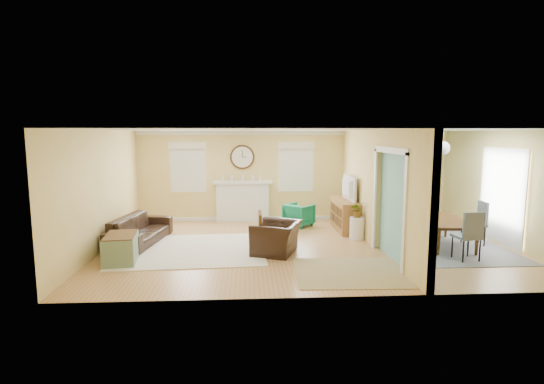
% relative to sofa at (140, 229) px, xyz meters
% --- Properties ---
extents(floor, '(9.00, 9.00, 0.00)m').
position_rel_sofa_xyz_m(floor, '(3.85, -0.53, -0.32)').
color(floor, '#A97546').
rests_on(floor, ground).
extents(wall_back, '(9.00, 0.02, 2.60)m').
position_rel_sofa_xyz_m(wall_back, '(3.85, 2.47, 0.98)').
color(wall_back, '#D3BA69').
rests_on(wall_back, ground).
extents(wall_front, '(9.00, 0.02, 2.60)m').
position_rel_sofa_xyz_m(wall_front, '(3.85, -3.53, 0.98)').
color(wall_front, '#D3BA69').
rests_on(wall_front, ground).
extents(wall_left, '(0.02, 6.00, 2.60)m').
position_rel_sofa_xyz_m(wall_left, '(-0.65, -0.53, 0.98)').
color(wall_left, '#D3BA69').
rests_on(wall_left, ground).
extents(wall_right, '(0.02, 6.00, 2.60)m').
position_rel_sofa_xyz_m(wall_right, '(8.35, -0.53, 0.98)').
color(wall_right, '#D3BA69').
rests_on(wall_right, ground).
extents(ceiling, '(9.00, 6.00, 0.02)m').
position_rel_sofa_xyz_m(ceiling, '(3.85, -0.53, 2.28)').
color(ceiling, white).
rests_on(ceiling, wall_back).
extents(partition, '(0.17, 6.00, 2.60)m').
position_rel_sofa_xyz_m(partition, '(5.37, -0.25, 1.04)').
color(partition, '#D3BA69').
rests_on(partition, ground).
extents(fireplace, '(1.70, 0.30, 1.17)m').
position_rel_sofa_xyz_m(fireplace, '(2.35, 2.35, 0.28)').
color(fireplace, white).
rests_on(fireplace, ground).
extents(wall_clock, '(0.70, 0.07, 0.70)m').
position_rel_sofa_xyz_m(wall_clock, '(2.35, 2.44, 1.53)').
color(wall_clock, '#4F2D12').
rests_on(wall_clock, wall_back).
extents(window_left, '(1.05, 0.13, 1.42)m').
position_rel_sofa_xyz_m(window_left, '(0.80, 2.42, 1.34)').
color(window_left, white).
rests_on(window_left, wall_back).
extents(window_right, '(1.05, 0.13, 1.42)m').
position_rel_sofa_xyz_m(window_right, '(3.90, 2.42, 1.34)').
color(window_right, white).
rests_on(window_right, wall_back).
extents(french_doors, '(0.06, 1.70, 2.20)m').
position_rel_sofa_xyz_m(french_doors, '(8.31, -0.53, 0.78)').
color(french_doors, white).
rests_on(french_doors, ground).
extents(pendant, '(0.30, 0.30, 0.55)m').
position_rel_sofa_xyz_m(pendant, '(6.85, -0.53, 1.88)').
color(pendant, gold).
rests_on(pendant, ceiling).
extents(rug_cream, '(3.25, 2.86, 0.02)m').
position_rel_sofa_xyz_m(rug_cream, '(1.26, -0.70, -0.31)').
color(rug_cream, beige).
rests_on(rug_cream, floor).
extents(rug_jute, '(2.18, 1.80, 0.01)m').
position_rel_sofa_xyz_m(rug_jute, '(4.42, -2.39, -0.31)').
color(rug_jute, tan).
rests_on(rug_jute, floor).
extents(rug_grey, '(2.52, 3.15, 0.01)m').
position_rel_sofa_xyz_m(rug_grey, '(6.91, -0.68, -0.31)').
color(rug_grey, slate).
rests_on(rug_grey, floor).
extents(sofa, '(1.16, 2.27, 0.63)m').
position_rel_sofa_xyz_m(sofa, '(0.00, 0.00, 0.00)').
color(sofa, black).
rests_on(sofa, floor).
extents(eames_chair, '(1.20, 1.28, 0.67)m').
position_rel_sofa_xyz_m(eames_chair, '(3.11, -1.05, 0.02)').
color(eames_chair, black).
rests_on(eames_chair, floor).
extents(green_chair, '(0.95, 0.95, 0.62)m').
position_rel_sofa_xyz_m(green_chair, '(3.90, 1.58, -0.01)').
color(green_chair, '#1B754E').
rests_on(green_chair, floor).
extents(trunk, '(0.71, 1.03, 0.55)m').
position_rel_sofa_xyz_m(trunk, '(-0.01, -1.48, -0.04)').
color(trunk, gray).
rests_on(trunk, floor).
extents(credenza, '(0.53, 1.55, 0.80)m').
position_rel_sofa_xyz_m(credenza, '(5.07, 1.05, 0.08)').
color(credenza, olive).
rests_on(credenza, floor).
extents(tv, '(0.18, 1.09, 0.62)m').
position_rel_sofa_xyz_m(tv, '(5.05, 1.05, 0.80)').
color(tv, black).
rests_on(tv, credenza).
extents(garden_stool, '(0.36, 0.36, 0.53)m').
position_rel_sofa_xyz_m(garden_stool, '(5.13, 0.07, -0.05)').
color(garden_stool, white).
rests_on(garden_stool, floor).
extents(potted_plant, '(0.36, 0.32, 0.38)m').
position_rel_sofa_xyz_m(potted_plant, '(5.13, 0.07, 0.40)').
color(potted_plant, '#337F33').
rests_on(potted_plant, garden_stool).
extents(dining_table, '(1.07, 1.80, 0.61)m').
position_rel_sofa_xyz_m(dining_table, '(6.91, -0.68, -0.01)').
color(dining_table, '#4F2D12').
rests_on(dining_table, floor).
extents(dining_chair_n, '(0.47, 0.47, 0.94)m').
position_rel_sofa_xyz_m(dining_chair_n, '(6.97, 0.43, 0.24)').
color(dining_chair_n, slate).
rests_on(dining_chair_n, floor).
extents(dining_chair_s, '(0.50, 0.50, 1.01)m').
position_rel_sofa_xyz_m(dining_chair_s, '(6.86, -1.76, 0.28)').
color(dining_chair_s, slate).
rests_on(dining_chair_s, floor).
extents(dining_chair_w, '(0.47, 0.47, 0.98)m').
position_rel_sofa_xyz_m(dining_chair_w, '(6.22, -0.64, 0.26)').
color(dining_chair_w, white).
rests_on(dining_chair_w, floor).
extents(dining_chair_e, '(0.47, 0.47, 1.00)m').
position_rel_sofa_xyz_m(dining_chair_e, '(7.62, -0.63, 0.28)').
color(dining_chair_e, slate).
rests_on(dining_chair_e, floor).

